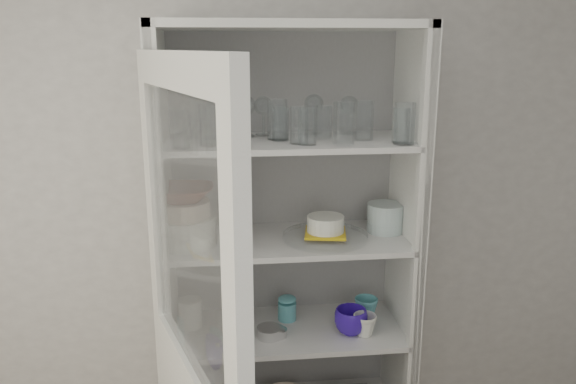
% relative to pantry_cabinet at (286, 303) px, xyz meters
% --- Properties ---
extents(wall_back, '(3.60, 0.02, 2.60)m').
position_rel_pantry_cabinet_xyz_m(wall_back, '(-0.20, 0.16, 0.36)').
color(wall_back, '#AFADAA').
rests_on(wall_back, ground).
extents(pantry_cabinet, '(1.00, 0.45, 2.10)m').
position_rel_pantry_cabinet_xyz_m(pantry_cabinet, '(0.00, 0.00, 0.00)').
color(pantry_cabinet, '#B9BAAA').
rests_on(pantry_cabinet, floor).
extents(tumbler_0, '(0.10, 0.10, 0.15)m').
position_rel_pantry_cabinet_xyz_m(tumbler_0, '(-0.30, -0.17, 0.80)').
color(tumbler_0, silver).
rests_on(tumbler_0, shelf_glass).
extents(tumbler_1, '(0.07, 0.07, 0.14)m').
position_rel_pantry_cabinet_xyz_m(tumbler_1, '(-0.40, -0.22, 0.79)').
color(tumbler_1, silver).
rests_on(tumbler_1, shelf_glass).
extents(tumbler_2, '(0.08, 0.08, 0.14)m').
position_rel_pantry_cabinet_xyz_m(tumbler_2, '(0.03, -0.17, 0.79)').
color(tumbler_2, silver).
rests_on(tumbler_2, shelf_glass).
extents(tumbler_3, '(0.09, 0.09, 0.13)m').
position_rel_pantry_cabinet_xyz_m(tumbler_3, '(0.06, -0.19, 0.79)').
color(tumbler_3, silver).
rests_on(tumbler_3, shelf_glass).
extents(tumbler_4, '(0.08, 0.08, 0.16)m').
position_rel_pantry_cabinet_xyz_m(tumbler_4, '(0.19, -0.21, 0.80)').
color(tumbler_4, silver).
rests_on(tumbler_4, shelf_glass).
extents(tumbler_5, '(0.09, 0.09, 0.15)m').
position_rel_pantry_cabinet_xyz_m(tumbler_5, '(0.41, -0.22, 0.80)').
color(tumbler_5, silver).
rests_on(tumbler_5, shelf_glass).
extents(tumbler_6, '(0.07, 0.07, 0.13)m').
position_rel_pantry_cabinet_xyz_m(tumbler_6, '(0.41, -0.18, 0.79)').
color(tumbler_6, silver).
rests_on(tumbler_6, shelf_glass).
extents(tumbler_7, '(0.07, 0.07, 0.14)m').
position_rel_pantry_cabinet_xyz_m(tumbler_7, '(-0.29, -0.05, 0.79)').
color(tumbler_7, silver).
rests_on(tumbler_7, shelf_glass).
extents(tumbler_8, '(0.09, 0.09, 0.15)m').
position_rel_pantry_cabinet_xyz_m(tumbler_8, '(-0.35, -0.05, 0.79)').
color(tumbler_8, silver).
rests_on(tumbler_8, shelf_glass).
extents(tumbler_9, '(0.08, 0.08, 0.13)m').
position_rel_pantry_cabinet_xyz_m(tumbler_9, '(-0.03, -0.09, 0.78)').
color(tumbler_9, silver).
rests_on(tumbler_9, shelf_glass).
extents(tumbler_10, '(0.10, 0.10, 0.15)m').
position_rel_pantry_cabinet_xyz_m(tumbler_10, '(-0.04, -0.06, 0.80)').
color(tumbler_10, silver).
rests_on(tumbler_10, shelf_glass).
extents(tumbler_11, '(0.07, 0.07, 0.13)m').
position_rel_pantry_cabinet_xyz_m(tumbler_11, '(0.14, -0.06, 0.78)').
color(tumbler_11, silver).
rests_on(tumbler_11, shelf_glass).
extents(goblet_0, '(0.08, 0.08, 0.18)m').
position_rel_pantry_cabinet_xyz_m(goblet_0, '(-0.16, 0.02, 0.81)').
color(goblet_0, silver).
rests_on(goblet_0, shelf_glass).
extents(goblet_1, '(0.08, 0.08, 0.17)m').
position_rel_pantry_cabinet_xyz_m(goblet_1, '(-0.09, 0.05, 0.81)').
color(goblet_1, silver).
rests_on(goblet_1, shelf_glass).
extents(goblet_2, '(0.08, 0.08, 0.18)m').
position_rel_pantry_cabinet_xyz_m(goblet_2, '(0.12, 0.05, 0.81)').
color(goblet_2, silver).
rests_on(goblet_2, shelf_glass).
extents(goblet_3, '(0.08, 0.08, 0.17)m').
position_rel_pantry_cabinet_xyz_m(goblet_3, '(0.26, 0.05, 0.80)').
color(goblet_3, silver).
rests_on(goblet_3, shelf_glass).
extents(plate_stack_front, '(0.25, 0.25, 0.11)m').
position_rel_pantry_cabinet_xyz_m(plate_stack_front, '(-0.41, -0.10, 0.38)').
color(plate_stack_front, silver).
rests_on(plate_stack_front, shelf_plates).
extents(plate_stack_back, '(0.23, 0.23, 0.07)m').
position_rel_pantry_cabinet_xyz_m(plate_stack_back, '(-0.41, 0.07, 0.36)').
color(plate_stack_back, silver).
rests_on(plate_stack_back, shelf_plates).
extents(cream_bowl, '(0.25, 0.25, 0.06)m').
position_rel_pantry_cabinet_xyz_m(cream_bowl, '(-0.41, -0.10, 0.46)').
color(cream_bowl, beige).
rests_on(cream_bowl, plate_stack_front).
extents(terracotta_bowl, '(0.25, 0.25, 0.06)m').
position_rel_pantry_cabinet_xyz_m(terracotta_bowl, '(-0.41, -0.10, 0.53)').
color(terracotta_bowl, maroon).
rests_on(terracotta_bowl, cream_bowl).
extents(glass_platter, '(0.40, 0.40, 0.02)m').
position_rel_pantry_cabinet_xyz_m(glass_platter, '(0.15, -0.10, 0.33)').
color(glass_platter, silver).
rests_on(glass_platter, shelf_plates).
extents(yellow_trivet, '(0.19, 0.19, 0.01)m').
position_rel_pantry_cabinet_xyz_m(yellow_trivet, '(0.15, -0.10, 0.35)').
color(yellow_trivet, gold).
rests_on(yellow_trivet, glass_platter).
extents(white_ramekin, '(0.19, 0.19, 0.06)m').
position_rel_pantry_cabinet_xyz_m(white_ramekin, '(0.15, -0.10, 0.38)').
color(white_ramekin, silver).
rests_on(white_ramekin, yellow_trivet).
extents(grey_bowl_stack, '(0.15, 0.15, 0.12)m').
position_rel_pantry_cabinet_xyz_m(grey_bowl_stack, '(0.41, -0.04, 0.38)').
color(grey_bowl_stack, '#A9BCBA').
rests_on(grey_bowl_stack, shelf_plates).
extents(mug_blue, '(0.18, 0.18, 0.11)m').
position_rel_pantry_cabinet_xyz_m(mug_blue, '(0.25, -0.15, -0.03)').
color(mug_blue, '#271B9F').
rests_on(mug_blue, shelf_mugs).
extents(mug_teal, '(0.13, 0.13, 0.09)m').
position_rel_pantry_cabinet_xyz_m(mug_teal, '(0.35, -0.02, -0.03)').
color(mug_teal, teal).
rests_on(mug_teal, shelf_mugs).
extents(mug_white, '(0.12, 0.12, 0.09)m').
position_rel_pantry_cabinet_xyz_m(mug_white, '(0.30, -0.17, -0.03)').
color(mug_white, silver).
rests_on(mug_white, shelf_mugs).
extents(teal_jar, '(0.08, 0.08, 0.10)m').
position_rel_pantry_cabinet_xyz_m(teal_jar, '(0.00, 0.00, -0.03)').
color(teal_jar, teal).
rests_on(teal_jar, shelf_mugs).
extents(measuring_cups, '(0.10, 0.10, 0.04)m').
position_rel_pantry_cabinet_xyz_m(measuring_cups, '(-0.09, -0.14, -0.06)').
color(measuring_cups, silver).
rests_on(measuring_cups, shelf_mugs).
extents(white_canister, '(0.12, 0.12, 0.12)m').
position_rel_pantry_cabinet_xyz_m(white_canister, '(-0.41, -0.01, -0.02)').
color(white_canister, silver).
rests_on(white_canister, shelf_mugs).
extents(tumbler_12, '(0.07, 0.07, 0.15)m').
position_rel_pantry_cabinet_xyz_m(tumbler_12, '(0.29, -0.10, 0.80)').
color(tumbler_12, silver).
rests_on(tumbler_12, shelf_glass).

